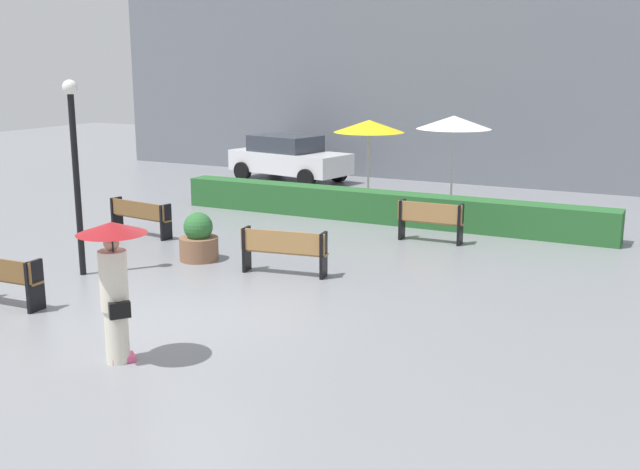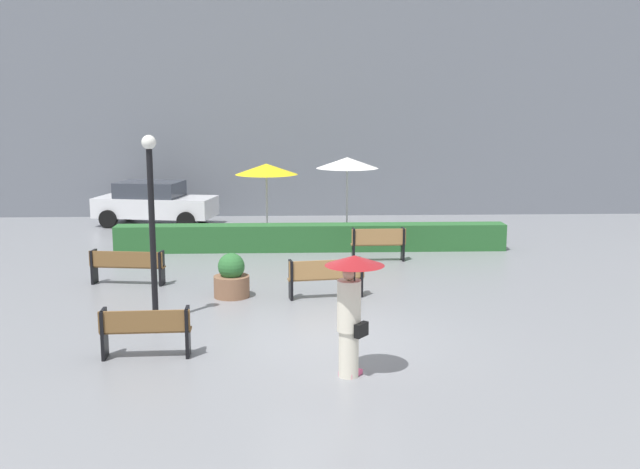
{
  "view_description": "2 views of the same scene",
  "coord_description": "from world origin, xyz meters",
  "px_view_note": "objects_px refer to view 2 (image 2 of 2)",
  "views": [
    {
      "loc": [
        7.17,
        -9.42,
        4.03
      ],
      "look_at": [
        0.96,
        2.84,
        0.9
      ],
      "focal_mm": 42.67,
      "sensor_mm": 36.0,
      "label": 1
    },
    {
      "loc": [
        -0.64,
        -13.06,
        4.28
      ],
      "look_at": [
        -0.01,
        2.9,
        1.45
      ],
      "focal_mm": 41.23,
      "sensor_mm": 36.0,
      "label": 2
    }
  ],
  "objects_px": {
    "bench_mid_center": "(326,275)",
    "lamp_post": "(151,209)",
    "parked_car": "(154,203)",
    "bench_back_row": "(378,242)",
    "bench_near_left": "(146,329)",
    "planter_pot": "(232,278)",
    "patio_umbrella_white": "(347,163)",
    "pedestrian_with_umbrella": "(351,300)",
    "bench_far_left": "(127,264)",
    "patio_umbrella_yellow": "(266,169)"
  },
  "relations": [
    {
      "from": "lamp_post",
      "to": "patio_umbrella_yellow",
      "type": "distance_m",
      "value": 9.68
    },
    {
      "from": "planter_pot",
      "to": "bench_mid_center",
      "type": "bearing_deg",
      "value": -4.87
    },
    {
      "from": "bench_mid_center",
      "to": "patio_umbrella_yellow",
      "type": "xyz_separation_m",
      "value": [
        -1.57,
        7.74,
        1.71
      ]
    },
    {
      "from": "bench_back_row",
      "to": "parked_car",
      "type": "bearing_deg",
      "value": 138.27
    },
    {
      "from": "bench_mid_center",
      "to": "patio_umbrella_yellow",
      "type": "distance_m",
      "value": 8.08
    },
    {
      "from": "bench_far_left",
      "to": "parked_car",
      "type": "bearing_deg",
      "value": 96.16
    },
    {
      "from": "planter_pot",
      "to": "lamp_post",
      "type": "bearing_deg",
      "value": -125.19
    },
    {
      "from": "bench_mid_center",
      "to": "bench_near_left",
      "type": "relative_size",
      "value": 1.12
    },
    {
      "from": "bench_far_left",
      "to": "lamp_post",
      "type": "relative_size",
      "value": 0.49
    },
    {
      "from": "bench_near_left",
      "to": "patio_umbrella_white",
      "type": "height_order",
      "value": "patio_umbrella_white"
    },
    {
      "from": "bench_far_left",
      "to": "bench_near_left",
      "type": "distance_m",
      "value": 5.47
    },
    {
      "from": "bench_far_left",
      "to": "bench_back_row",
      "type": "distance_m",
      "value": 6.82
    },
    {
      "from": "bench_far_left",
      "to": "parked_car",
      "type": "relative_size",
      "value": 0.41
    },
    {
      "from": "pedestrian_with_umbrella",
      "to": "planter_pot",
      "type": "relative_size",
      "value": 1.97
    },
    {
      "from": "lamp_post",
      "to": "parked_car",
      "type": "xyz_separation_m",
      "value": [
        -2.21,
        12.18,
        -1.48
      ]
    },
    {
      "from": "parked_car",
      "to": "lamp_post",
      "type": "bearing_deg",
      "value": -79.7
    },
    {
      "from": "pedestrian_with_umbrella",
      "to": "lamp_post",
      "type": "distance_m",
      "value": 4.91
    },
    {
      "from": "planter_pot",
      "to": "parked_car",
      "type": "bearing_deg",
      "value": 109.22
    },
    {
      "from": "bench_mid_center",
      "to": "lamp_post",
      "type": "xyz_separation_m",
      "value": [
        -3.49,
        -1.75,
        1.77
      ]
    },
    {
      "from": "bench_far_left",
      "to": "patio_umbrella_yellow",
      "type": "bearing_deg",
      "value": 63.37
    },
    {
      "from": "pedestrian_with_umbrella",
      "to": "patio_umbrella_white",
      "type": "bearing_deg",
      "value": 85.98
    },
    {
      "from": "bench_far_left",
      "to": "patio_umbrella_yellow",
      "type": "height_order",
      "value": "patio_umbrella_yellow"
    },
    {
      "from": "bench_back_row",
      "to": "patio_umbrella_white",
      "type": "bearing_deg",
      "value": 99.78
    },
    {
      "from": "parked_car",
      "to": "pedestrian_with_umbrella",
      "type": "bearing_deg",
      "value": -69.04
    },
    {
      "from": "bench_far_left",
      "to": "planter_pot",
      "type": "relative_size",
      "value": 1.81
    },
    {
      "from": "bench_mid_center",
      "to": "bench_far_left",
      "type": "distance_m",
      "value": 4.94
    },
    {
      "from": "bench_near_left",
      "to": "patio_umbrella_white",
      "type": "distance_m",
      "value": 12.2
    },
    {
      "from": "bench_far_left",
      "to": "parked_car",
      "type": "height_order",
      "value": "parked_car"
    },
    {
      "from": "patio_umbrella_yellow",
      "to": "parked_car",
      "type": "bearing_deg",
      "value": 146.97
    },
    {
      "from": "bench_far_left",
      "to": "pedestrian_with_umbrella",
      "type": "height_order",
      "value": "pedestrian_with_umbrella"
    },
    {
      "from": "planter_pot",
      "to": "pedestrian_with_umbrella",
      "type": "bearing_deg",
      "value": -65.64
    },
    {
      "from": "pedestrian_with_umbrella",
      "to": "lamp_post",
      "type": "height_order",
      "value": "lamp_post"
    },
    {
      "from": "bench_back_row",
      "to": "lamp_post",
      "type": "bearing_deg",
      "value": -132.24
    },
    {
      "from": "bench_mid_center",
      "to": "bench_far_left",
      "type": "relative_size",
      "value": 0.95
    },
    {
      "from": "planter_pot",
      "to": "patio_umbrella_white",
      "type": "relative_size",
      "value": 0.38
    },
    {
      "from": "lamp_post",
      "to": "patio_umbrella_yellow",
      "type": "relative_size",
      "value": 1.54
    },
    {
      "from": "bench_far_left",
      "to": "parked_car",
      "type": "xyz_separation_m",
      "value": [
        -0.97,
        9.0,
        0.32
      ]
    },
    {
      "from": "planter_pot",
      "to": "parked_car",
      "type": "height_order",
      "value": "parked_car"
    },
    {
      "from": "bench_back_row",
      "to": "bench_near_left",
      "type": "bearing_deg",
      "value": -122.4
    },
    {
      "from": "bench_back_row",
      "to": "lamp_post",
      "type": "height_order",
      "value": "lamp_post"
    },
    {
      "from": "planter_pot",
      "to": "lamp_post",
      "type": "relative_size",
      "value": 0.27
    },
    {
      "from": "lamp_post",
      "to": "bench_far_left",
      "type": "bearing_deg",
      "value": 111.33
    },
    {
      "from": "bench_back_row",
      "to": "bench_near_left",
      "type": "distance_m",
      "value": 9.15
    },
    {
      "from": "pedestrian_with_umbrella",
      "to": "patio_umbrella_yellow",
      "type": "height_order",
      "value": "patio_umbrella_yellow"
    },
    {
      "from": "bench_mid_center",
      "to": "bench_far_left",
      "type": "xyz_separation_m",
      "value": [
        -4.73,
        1.43,
        -0.03
      ]
    },
    {
      "from": "parked_car",
      "to": "bench_mid_center",
      "type": "bearing_deg",
      "value": -61.34
    },
    {
      "from": "bench_near_left",
      "to": "planter_pot",
      "type": "relative_size",
      "value": 1.53
    },
    {
      "from": "bench_back_row",
      "to": "patio_umbrella_yellow",
      "type": "xyz_separation_m",
      "value": [
        -3.2,
        3.85,
        1.69
      ]
    },
    {
      "from": "pedestrian_with_umbrella",
      "to": "bench_near_left",
      "type": "bearing_deg",
      "value": 163.16
    },
    {
      "from": "bench_far_left",
      "to": "bench_back_row",
      "type": "relative_size",
      "value": 1.21
    }
  ]
}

